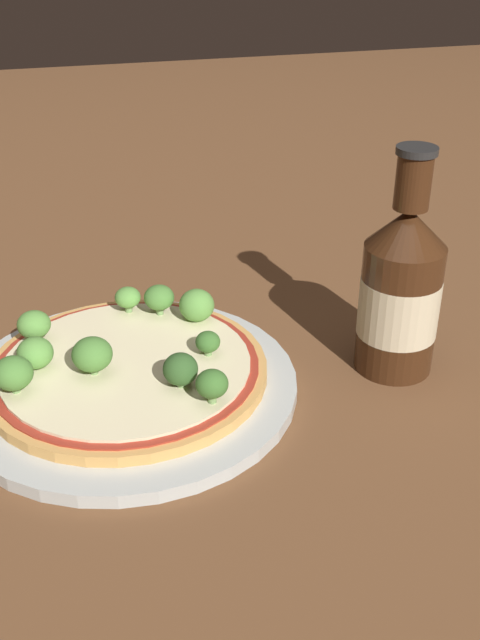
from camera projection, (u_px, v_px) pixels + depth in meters
name	position (u px, v px, depth m)	size (l,w,h in m)	color
ground_plane	(129.00, 387.00, 0.67)	(3.00, 3.00, 0.00)	brown
plate	(131.00, 385.00, 0.66)	(0.30, 0.30, 0.01)	#B2B7B2
pizza	(133.00, 369.00, 0.66)	(0.25, 0.25, 0.01)	tan
broccoli_floret_0	(159.00, 298.00, 0.73)	(0.03, 0.03, 0.03)	#6B8E51
broccoli_floret_1	(180.00, 369.00, 0.62)	(0.03, 0.03, 0.03)	#6B8E51
broccoli_floret_2	(34.00, 325.00, 0.68)	(0.03, 0.03, 0.03)	#6B8E51
broccoli_floret_3	(197.00, 305.00, 0.72)	(0.03, 0.03, 0.03)	#6B8E51
broccoli_floret_4	(92.00, 354.00, 0.64)	(0.03, 0.03, 0.03)	#6B8E51
broccoli_floret_5	(35.00, 353.00, 0.64)	(0.03, 0.03, 0.03)	#6B8E51
broccoli_floret_6	(128.00, 298.00, 0.73)	(0.03, 0.03, 0.03)	#6B8E51
broccoli_floret_7	(208.00, 342.00, 0.66)	(0.02, 0.02, 0.02)	#6B8E51
broccoli_floret_8	(212.00, 384.00, 0.60)	(0.03, 0.03, 0.03)	#6B8E51
broccoli_floret_9	(13.00, 373.00, 0.61)	(0.03, 0.03, 0.03)	#6B8E51
beer_bottle	(400.00, 290.00, 0.66)	(0.07, 0.07, 0.21)	#381E0F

